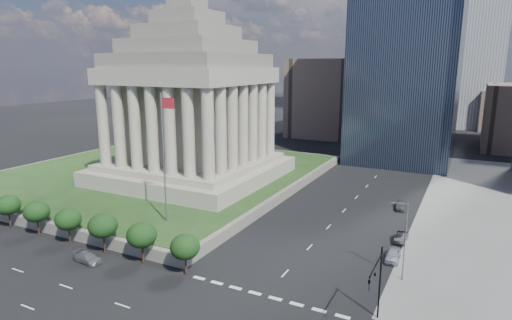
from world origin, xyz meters
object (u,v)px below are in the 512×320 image
Objects in this scene: parked_sedan_far at (401,205)px; flagpole at (164,151)px; war_memorial at (190,87)px; street_lamp_north at (404,237)px; traffic_signal_ne at (377,279)px; parked_sedan_mid at (401,238)px; parked_sedan_near at (393,255)px; suv_grey at (87,258)px.

flagpole is at bearing -142.94° from parked_sedan_far.
parked_sedan_far is at bearing 6.11° from war_memorial.
war_memorial is 3.90× the size of street_lamp_north.
traffic_signal_ne reaches higher than parked_sedan_mid.
street_lamp_north is 13.17m from parked_sedan_mid.
flagpole is 4.55× the size of parked_sedan_far.
parked_sedan_near is (45.50, -17.83, -20.64)m from war_memorial.
war_memorial is 53.05m from parked_sedan_near.
traffic_signal_ne is 17.10m from parked_sedan_near.
parked_sedan_near reaches higher than parked_sedan_mid.
parked_sedan_far is at bearing 98.91° from street_lamp_north.
flagpole is at bearing -7.41° from suv_grey.
war_memorial is 47.92m from parked_sedan_far.
parked_sedan_mid is at bearing 87.20° from parked_sedan_near.
parked_sedan_mid is at bearing 21.38° from flagpole.
street_lamp_north is at bearing -79.70° from parked_sedan_mid.
flagpole is 2.50× the size of traffic_signal_ne.
flagpole is at bearing 163.29° from traffic_signal_ne.
parked_sedan_near reaches higher than parked_sedan_far.
suv_grey is 1.00× the size of parked_sedan_far.
suv_grey is (9.08, -37.16, -20.76)m from war_memorial.
flagpole is 43.83m from parked_sedan_far.
traffic_signal_ne reaches higher than suv_grey.
parked_sedan_mid is 15.75m from parked_sedan_far.
suv_grey is at bearing -103.21° from flagpole.
street_lamp_north reaches higher than suv_grey.
street_lamp_north is 2.41× the size of parked_sedan_mid.
war_memorial is at bearing 19.53° from suv_grey.
parked_sedan_near is at bearing -21.40° from war_memorial.
street_lamp_north is at bearing 85.81° from traffic_signal_ne.
street_lamp_north is 2.26× the size of suv_grey.
war_memorial reaches higher than parked_sedan_mid.
war_memorial is 54.92m from street_lamp_north.
war_memorial is at bearing -179.69° from parked_sedan_far.
war_memorial is at bearing 154.08° from street_lamp_north.
parked_sedan_near is (36.42, 19.33, 0.12)m from suv_grey.
parked_sedan_mid is at bearing -48.45° from suv_grey.
traffic_signal_ne is 1.81× the size of suv_grey.
flagpole is at bearing -63.11° from war_memorial.
street_lamp_north is at bearing 1.63° from flagpole.
parked_sedan_far reaches higher than suv_grey.
war_memorial is 8.78× the size of parked_sedan_near.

